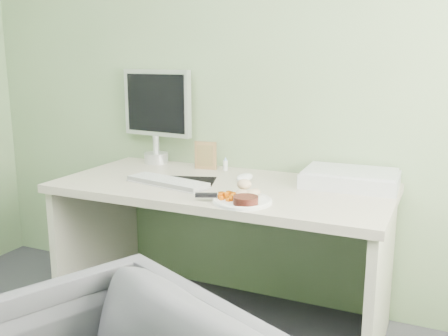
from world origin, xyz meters
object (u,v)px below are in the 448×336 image
at_px(desk, 222,220).
at_px(monitor, 157,111).
at_px(scanner, 350,179).
at_px(plate, 242,201).

xyz_separation_m(desk, monitor, (-0.55, 0.31, 0.48)).
bearing_deg(scanner, monitor, 172.87).
bearing_deg(monitor, scanner, 0.43).
bearing_deg(plate, scanner, 51.96).
relative_size(plate, monitor, 0.47).
bearing_deg(desk, monitor, 150.28).
relative_size(desk, monitor, 3.01).
distance_m(scanner, monitor, 1.16).
xyz_separation_m(desk, scanner, (0.57, 0.21, 0.22)).
xyz_separation_m(plate, scanner, (0.36, 0.46, 0.03)).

